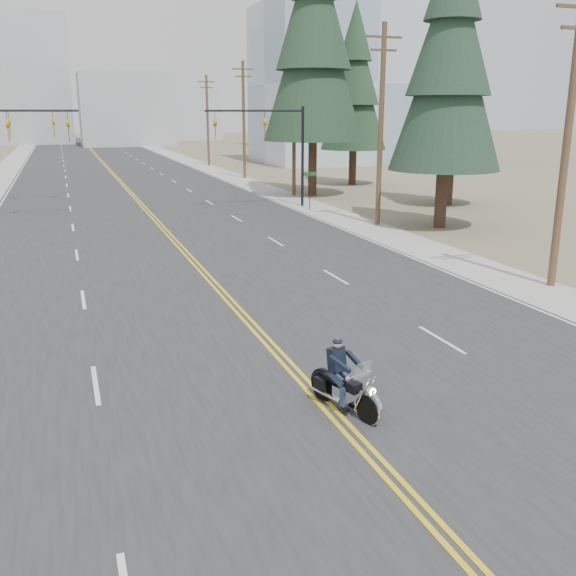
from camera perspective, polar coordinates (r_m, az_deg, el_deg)
The scene contains 22 objects.
ground_plane at distance 14.40m, azimuth 4.93°, elevation -12.11°, with size 400.00×400.00×0.00m, color #776D56.
road at distance 82.05m, azimuth -15.72°, elevation 10.21°, with size 20.00×200.00×0.01m, color #303033.
sidewalk_left at distance 82.11m, azimuth -23.84°, elevation 9.49°, with size 3.00×200.00×0.01m, color #A5A5A0.
sidewalk_right at distance 83.59m, azimuth -7.71°, elevation 10.72°, with size 3.00×200.00×0.01m, color #A5A5A0.
traffic_mast_right at distance 45.93m, azimuth -1.11°, elevation 13.28°, with size 7.10×0.26×7.00m.
traffic_mast_far at distance 51.79m, azimuth -24.22°, elevation 12.14°, with size 6.10×0.26×7.00m.
street_sign at distance 44.89m, azimuth 1.96°, elevation 9.22°, with size 0.90×0.06×2.62m.
utility_pole_a at distance 26.52m, azimuth 23.59°, elevation 12.20°, with size 2.20×0.30×11.00m.
utility_pole_b at distance 38.94m, azimuth 8.27°, elevation 14.29°, with size 2.20×0.30×11.50m.
utility_pole_c at distance 52.73m, azimuth 0.54°, elevation 14.42°, with size 2.20×0.30×11.00m.
utility_pole_d at distance 67.03m, azimuth -3.95°, elevation 14.81°, with size 2.20×0.30×11.50m.
utility_pole_e at distance 83.54m, azimuth -7.16°, elevation 14.67°, with size 2.20×0.30×11.00m.
glass_building at distance 89.81m, azimuth 5.58°, elevation 17.49°, with size 24.00×16.00×20.00m, color #9EB5CC.
haze_bldg_b at distance 137.26m, azimuth -14.18°, elevation 15.11°, with size 18.00×14.00×14.00m, color #ADB2B7.
haze_bldg_c at distance 129.81m, azimuth 1.24°, elevation 16.45°, with size 16.00×12.00×18.00m, color #B7BCC6.
haze_bldg_d at distance 151.89m, azimuth -22.76°, elevation 16.67°, with size 20.00×15.00×26.00m, color #ADB2B7.
haze_bldg_e at distance 164.43m, azimuth -8.93°, elevation 15.01°, with size 14.00×14.00×12.00m, color #B7BCC6.
motorcyclist at distance 14.69m, azimuth 5.12°, elevation -7.91°, with size 0.92×2.15×1.68m, color black, non-canonical shape.
conifer_near at distance 38.91m, azimuth 14.22°, elevation 19.45°, with size 6.37×6.37×16.85m.
conifer_mid at distance 48.77m, azimuth 14.66°, elevation 17.56°, with size 5.80×5.80×15.46m.
conifer_tall at distance 53.16m, azimuth 2.31°, elevation 21.85°, with size 7.91×7.91×21.97m.
conifer_far at distance 61.39m, azimuth 5.95°, elevation 17.82°, with size 6.06×6.06×16.23m.
Camera 1 is at (-5.34, -11.61, 6.64)m, focal length 40.00 mm.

